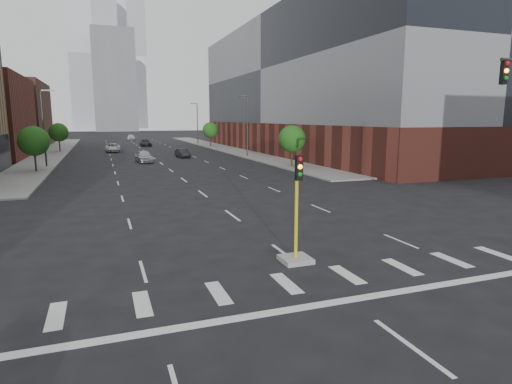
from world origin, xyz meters
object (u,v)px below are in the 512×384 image
car_distant (131,137)px  median_traffic_signal (296,239)px  car_far_left (113,148)px  car_mid_right (183,153)px  car_deep_right (146,143)px  car_near_left (144,156)px

car_distant → median_traffic_signal: bearing=-87.1°
car_far_left → car_mid_right: bearing=-55.7°
median_traffic_signal → car_mid_right: (4.15, 48.55, -0.31)m
car_deep_right → median_traffic_signal: bearing=-93.0°
car_mid_right → car_deep_right: car_deep_right is taller
car_near_left → car_far_left: (-3.36, 20.21, -0.08)m
car_mid_right → car_distant: bearing=87.8°
car_near_left → median_traffic_signal: bearing=-92.0°
car_near_left → car_far_left: size_ratio=0.91×
car_deep_right → car_distant: (-1.24, 25.13, 0.12)m
median_traffic_signal → car_distant: 101.95m
median_traffic_signal → car_near_left: 43.18m
car_near_left → car_mid_right: car_near_left is taller
car_mid_right → car_deep_right: bearing=89.0°
car_near_left → car_deep_right: (3.47, 33.69, -0.09)m
median_traffic_signal → car_mid_right: median_traffic_signal is taller
median_traffic_signal → car_near_left: size_ratio=0.93×
car_mid_right → car_deep_right: (-2.65, 28.27, 0.05)m
car_near_left → car_far_left: bearing=94.8°
car_mid_right → car_deep_right: size_ratio=0.82×
median_traffic_signal → car_near_left: (-1.97, 43.13, -0.17)m
car_far_left → car_deep_right: bearing=64.8°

